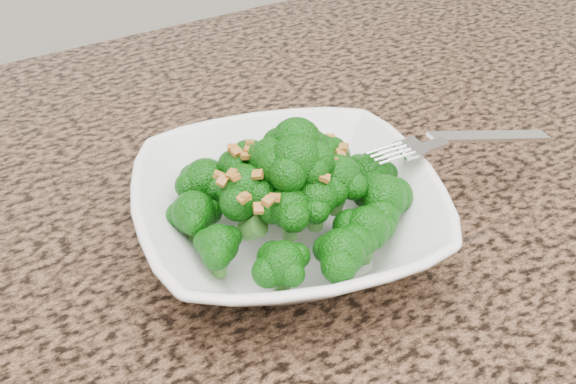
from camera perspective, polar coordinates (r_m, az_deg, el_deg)
bowl at (r=0.55m, az=0.00°, el=-1.87°), size 0.28×0.28×0.06m
broccoli_pile at (r=0.51m, az=0.00°, el=3.52°), size 0.20×0.20×0.07m
garlic_topping at (r=0.49m, az=0.00°, el=7.03°), size 0.12×0.12×0.01m
fork at (r=0.58m, az=11.67°, el=3.73°), size 0.20×0.06×0.01m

